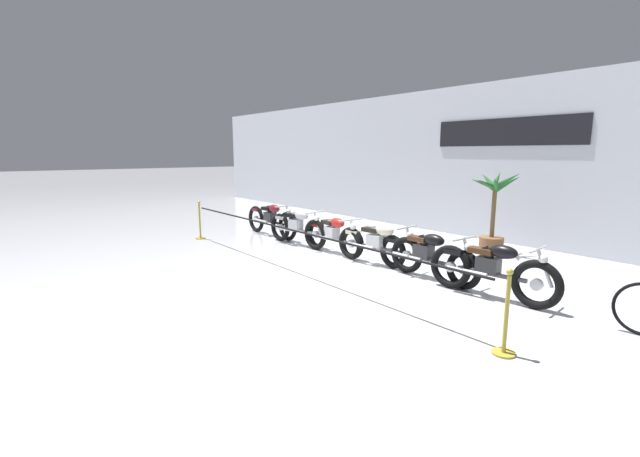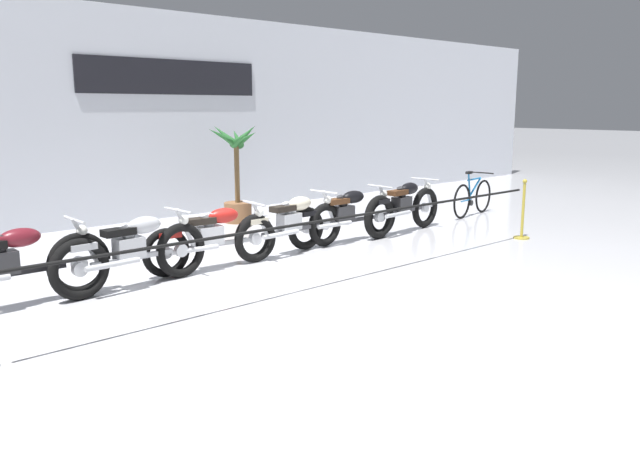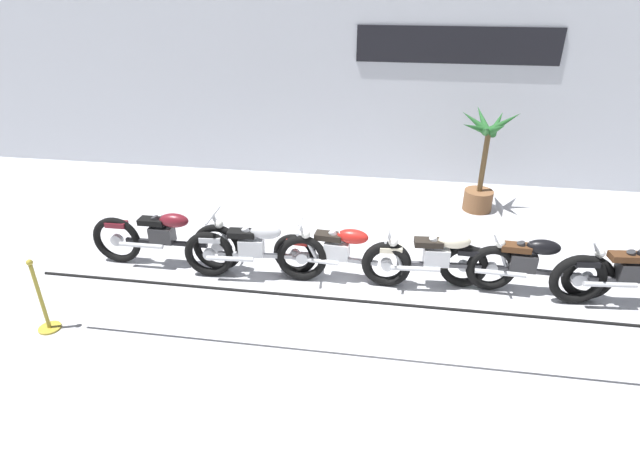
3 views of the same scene
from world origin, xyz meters
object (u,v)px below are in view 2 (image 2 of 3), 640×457
at_px(motorcycle_maroon_0, 7,268).
at_px(stanchion_mid_left, 523,218).
at_px(motorcycle_red_2, 214,238).
at_px(stanchion_far_left, 253,246).
at_px(bicycle, 473,198).
at_px(potted_palm_left_of_row, 236,177).
at_px(motorcycle_black_5, 404,207).
at_px(motorcycle_cream_3, 292,225).
at_px(motorcycle_black_4, 346,216).
at_px(motorcycle_silver_1, 134,252).

bearing_deg(motorcycle_maroon_0, stanchion_mid_left, -12.40).
distance_m(motorcycle_red_2, stanchion_far_left, 1.87).
distance_m(bicycle, potted_palm_left_of_row, 5.03).
bearing_deg(stanchion_mid_left, motorcycle_black_5, 124.41).
height_order(motorcycle_maroon_0, motorcycle_black_5, motorcycle_maroon_0).
relative_size(motorcycle_red_2, stanchion_mid_left, 1.98).
xyz_separation_m(potted_palm_left_of_row, stanchion_mid_left, (2.86, -4.68, -0.56)).
bearing_deg(potted_palm_left_of_row, motorcycle_cream_3, -107.52).
height_order(motorcycle_red_2, bicycle, bicycle).
height_order(motorcycle_cream_3, potted_palm_left_of_row, potted_palm_left_of_row).
bearing_deg(motorcycle_black_4, stanchion_mid_left, -35.28).
bearing_deg(motorcycle_red_2, motorcycle_silver_1, -173.52).
bearing_deg(motorcycle_red_2, motorcycle_black_5, -0.42).
distance_m(motorcycle_cream_3, motorcycle_black_4, 1.21).
height_order(motorcycle_cream_3, motorcycle_black_4, motorcycle_cream_3).
distance_m(motorcycle_silver_1, potted_palm_left_of_row, 4.77).
bearing_deg(motorcycle_red_2, stanchion_far_left, -107.68).
bearing_deg(motorcycle_cream_3, stanchion_far_left, -138.52).
bearing_deg(motorcycle_silver_1, potted_palm_left_of_row, 40.17).
bearing_deg(motorcycle_silver_1, bicycle, 2.78).
bearing_deg(motorcycle_black_4, bicycle, 2.59).
relative_size(motorcycle_silver_1, bicycle, 1.26).
xyz_separation_m(motorcycle_red_2, bicycle, (6.58, 0.24, -0.07)).
relative_size(motorcycle_maroon_0, motorcycle_red_2, 1.17).
relative_size(motorcycle_red_2, motorcycle_black_5, 0.95).
distance_m(motorcycle_black_5, stanchion_mid_left, 2.10).
bearing_deg(motorcycle_silver_1, motorcycle_black_5, 1.24).
height_order(motorcycle_maroon_0, motorcycle_red_2, motorcycle_maroon_0).
relative_size(motorcycle_maroon_0, bicycle, 1.42).
bearing_deg(potted_palm_left_of_row, stanchion_far_left, -121.98).
distance_m(bicycle, stanchion_far_left, 7.42).
xyz_separation_m(motorcycle_silver_1, motorcycle_cream_3, (2.71, 0.16, -0.01)).
xyz_separation_m(motorcycle_maroon_0, potted_palm_left_of_row, (5.09, 2.93, 0.43)).
relative_size(motorcycle_black_4, stanchion_far_left, 0.27).
xyz_separation_m(motorcycle_cream_3, stanchion_far_left, (-2.00, -1.77, 0.26)).
height_order(motorcycle_maroon_0, motorcycle_silver_1, motorcycle_maroon_0).
xyz_separation_m(motorcycle_black_5, stanchion_mid_left, (1.18, -1.73, -0.12)).
distance_m(motorcycle_red_2, motorcycle_cream_3, 1.44).
distance_m(motorcycle_maroon_0, potted_palm_left_of_row, 5.89).
bearing_deg(motorcycle_cream_3, motorcycle_black_4, 2.25).
distance_m(bicycle, stanchion_mid_left, 2.41).
bearing_deg(motorcycle_cream_3, motorcycle_maroon_0, -179.70).
relative_size(motorcycle_silver_1, motorcycle_cream_3, 0.97).
bearing_deg(stanchion_mid_left, bicycle, 55.80).
distance_m(motorcycle_cream_3, potted_palm_left_of_row, 3.08).
bearing_deg(stanchion_mid_left, potted_palm_left_of_row, 121.48).
bearing_deg(bicycle, motorcycle_black_5, -174.03).
height_order(bicycle, potted_palm_left_of_row, potted_palm_left_of_row).
relative_size(potted_palm_left_of_row, stanchion_mid_left, 1.90).
xyz_separation_m(motorcycle_cream_3, bicycle, (5.14, 0.23, -0.07)).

